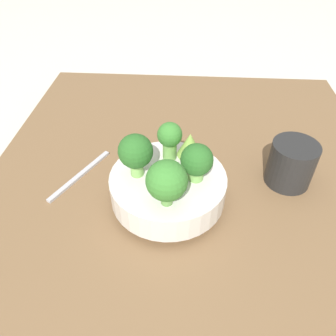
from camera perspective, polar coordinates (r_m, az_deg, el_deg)
The scene contains 10 objects.
ground_plane at distance 0.64m, azimuth 3.13°, elevation -10.57°, with size 6.00×6.00×0.00m, color beige.
table at distance 0.62m, azimuth 3.19°, elevation -9.53°, with size 1.15×0.84×0.04m.
bowl at distance 0.60m, azimuth 0.00°, elevation -3.36°, with size 0.21×0.21×0.06m.
broccoli_floret_front at distance 0.56m, azimuth -5.66°, elevation 2.72°, with size 0.06×0.06×0.08m.
broccoli_floret_right at distance 0.51m, azimuth -0.22°, elevation -2.29°, with size 0.07×0.07×0.08m.
romanesco_piece_far at distance 0.58m, azimuth 3.35°, elevation 3.87°, with size 0.05×0.05×0.07m.
broccoli_floret_left at distance 0.60m, azimuth 0.30°, elevation 5.28°, with size 0.05×0.05×0.08m.
broccoli_floret_back at distance 0.56m, azimuth 5.02°, elevation 1.24°, with size 0.06×0.06×0.07m.
cup at distance 0.69m, azimuth 20.66°, elevation 0.72°, with size 0.09×0.09×0.09m.
fork at distance 0.70m, azimuth -15.04°, elevation -1.19°, with size 0.16×0.09×0.01m.
Camera 1 is at (0.39, -0.01, 0.50)m, focal length 35.00 mm.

